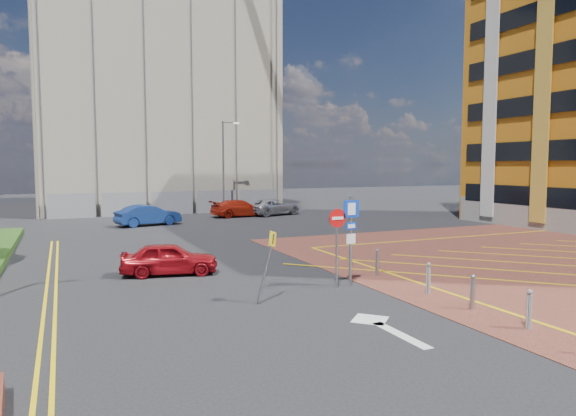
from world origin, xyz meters
TOP-DOWN VIEW (x-y plane):
  - ground at (0.00, 0.00)m, footprint 140.00×140.00m
  - lamp_back at (4.08, 28.00)m, footprint 1.53×0.16m
  - sign_cluster at (0.30, 0.98)m, footprint 1.17×0.12m
  - warning_sign at (-2.94, 0.15)m, footprint 0.74×0.41m
  - bollard_row at (2.30, -1.67)m, footprint 0.14×11.14m
  - construction_building at (0.00, 40.00)m, footprint 21.20×19.20m
  - construction_fence at (1.00, 30.00)m, footprint 21.60×0.06m
  - car_red_left at (-4.94, 5.57)m, footprint 3.94×2.21m
  - car_blue_back at (-3.18, 22.51)m, footprint 4.73×2.60m
  - car_red_back at (4.73, 25.87)m, footprint 4.98×2.35m
  - car_silver_back at (7.84, 26.05)m, footprint 5.37×3.74m

SIDE VIEW (x-z plane):
  - ground at x=0.00m, z-range 0.00..0.00m
  - bollard_row at x=2.30m, z-range 0.02..0.92m
  - car_red_left at x=-4.94m, z-range 0.00..1.27m
  - car_silver_back at x=7.84m, z-range 0.00..1.36m
  - car_red_back at x=4.73m, z-range 0.00..1.40m
  - car_blue_back at x=-3.18m, z-range 0.00..1.48m
  - construction_fence at x=1.00m, z-range 0.00..2.00m
  - warning_sign at x=-2.94m, z-range 0.30..2.55m
  - sign_cluster at x=0.30m, z-range 0.35..3.55m
  - lamp_back at x=4.08m, z-range 0.36..8.36m
  - construction_building at x=0.00m, z-range 0.00..22.00m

